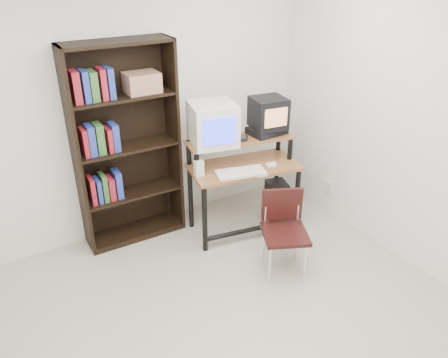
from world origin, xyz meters
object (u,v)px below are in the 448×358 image
computer_desk (243,170)px  crt_monitor (213,124)px  bookshelf (125,144)px  pc_tower (280,205)px  school_chair (284,224)px  crt_tv (268,113)px

computer_desk → crt_monitor: 0.58m
computer_desk → bookshelf: bookshelf is taller
computer_desk → pc_tower: bearing=-5.8°
pc_tower → bookshelf: bearing=172.4°
pc_tower → computer_desk: bearing=179.8°
computer_desk → school_chair: bearing=-84.1°
computer_desk → bookshelf: 1.17m
crt_monitor → school_chair: bearing=-63.6°
bookshelf → crt_monitor: bearing=-24.3°
computer_desk → crt_tv: 0.62m
computer_desk → school_chair: size_ratio=1.50×
crt_tv → pc_tower: crt_tv is taller
crt_tv → school_chair: (-0.38, -0.79, -0.73)m
crt_monitor → bookshelf: bearing=167.9°
school_chair → bookshelf: (-0.95, 1.24, 0.53)m
crt_tv → school_chair: size_ratio=0.47×
school_chair → crt_monitor: bearing=128.4°
bookshelf → pc_tower: bearing=-22.3°
crt_monitor → crt_tv: bearing=4.7°
pc_tower → school_chair: school_chair is taller
crt_monitor → school_chair: 1.15m
computer_desk → crt_tv: (0.32, 0.05, 0.53)m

